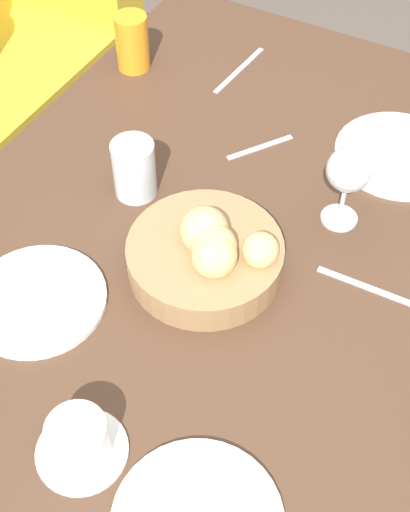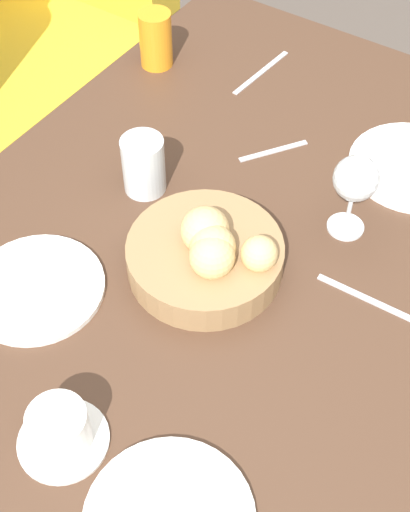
# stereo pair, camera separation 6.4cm
# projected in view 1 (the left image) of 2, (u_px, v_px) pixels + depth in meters

# --- Properties ---
(ground_plane) EXTENTS (10.00, 10.00, 0.00)m
(ground_plane) POSITION_uv_depth(u_px,v_px,m) (210.00, 454.00, 1.74)
(ground_plane) COLOR #564C44
(dining_table) EXTENTS (1.47, 0.97, 0.73)m
(dining_table) POSITION_uv_depth(u_px,v_px,m) (212.00, 296.00, 1.24)
(dining_table) COLOR #4C3323
(dining_table) RESTS_ON ground_plane
(bread_basket) EXTENTS (0.25, 0.25, 0.12)m
(bread_basket) POSITION_uv_depth(u_px,v_px,m) (208.00, 253.00, 1.14)
(bread_basket) COLOR #99754C
(bread_basket) RESTS_ON dining_table
(plate_near_right) EXTENTS (0.24, 0.24, 0.01)m
(plate_near_right) POSITION_uv_depth(u_px,v_px,m) (399.00, 155.00, 1.34)
(plate_near_right) COLOR white
(plate_near_right) RESTS_ON dining_table
(plate_far_center) EXTENTS (0.22, 0.22, 0.01)m
(plate_far_center) POSITION_uv_depth(u_px,v_px,m) (37.00, 300.00, 1.13)
(plate_far_center) COLOR white
(plate_far_center) RESTS_ON dining_table
(juice_glass) EXTENTS (0.07, 0.07, 0.12)m
(juice_glass) POSITION_uv_depth(u_px,v_px,m) (132.00, 42.00, 1.48)
(juice_glass) COLOR orange
(juice_glass) RESTS_ON dining_table
(water_tumbler) EXTENTS (0.08, 0.08, 0.11)m
(water_tumbler) POSITION_uv_depth(u_px,v_px,m) (134.00, 169.00, 1.25)
(water_tumbler) COLOR silver
(water_tumbler) RESTS_ON dining_table
(wine_glass) EXTENTS (0.08, 0.08, 0.16)m
(wine_glass) POSITION_uv_depth(u_px,v_px,m) (349.00, 172.00, 1.16)
(wine_glass) COLOR silver
(wine_glass) RESTS_ON dining_table
(coffee_cup) EXTENTS (0.13, 0.13, 0.07)m
(coffee_cup) POSITION_uv_depth(u_px,v_px,m) (77.00, 440.00, 0.94)
(coffee_cup) COLOR white
(coffee_cup) RESTS_ON dining_table
(fork_silver) EXTENTS (0.19, 0.03, 0.00)m
(fork_silver) POSITION_uv_depth(u_px,v_px,m) (239.00, 70.00, 1.52)
(fork_silver) COLOR #B7B7BC
(fork_silver) RESTS_ON dining_table
(knife_silver) EXTENTS (0.02, 0.19, 0.00)m
(knife_silver) POSITION_uv_depth(u_px,v_px,m) (372.00, 289.00, 1.14)
(knife_silver) COLOR #B7B7BC
(knife_silver) RESTS_ON dining_table
(spoon_coffee) EXTENTS (0.12, 0.09, 0.00)m
(spoon_coffee) POSITION_uv_depth(u_px,v_px,m) (260.00, 147.00, 1.36)
(spoon_coffee) COLOR #B7B7BC
(spoon_coffee) RESTS_ON dining_table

